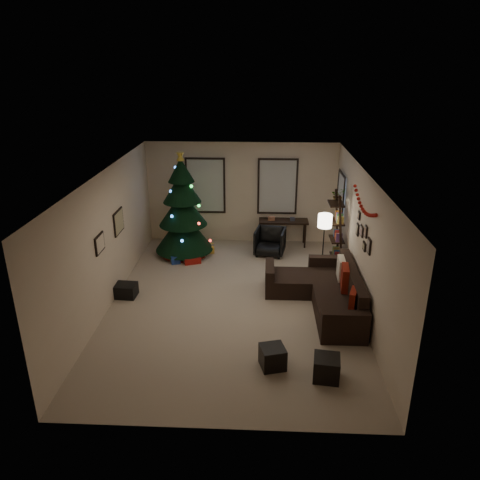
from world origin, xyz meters
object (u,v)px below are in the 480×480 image
Objects in this scene: christmas_tree at (183,212)px; desk_chair at (270,242)px; desk at (283,223)px; bookshelf at (338,234)px; sofa at (325,292)px.

desk_chair is (2.18, 0.08, -0.78)m from christmas_tree.
christmas_tree is 2.09× the size of desk.
desk is 0.67× the size of bookshelf.
desk is at bearing 16.10° from christmas_tree.
sofa is 1.36× the size of bookshelf.
bookshelf is at bearing -13.11° from christmas_tree.
bookshelf reaches higher than desk_chair.
desk is (2.54, 0.73, -0.50)m from christmas_tree.
desk is (-0.72, 3.20, 0.34)m from sofa.
christmas_tree is at bearing -163.90° from desk.
christmas_tree reaches higher than sofa.
desk is 0.79m from desk_chair.
christmas_tree is 3.93× the size of desk_chair.
desk_chair is (-1.08, 2.55, 0.07)m from sofa.
christmas_tree reaches higher than desk.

